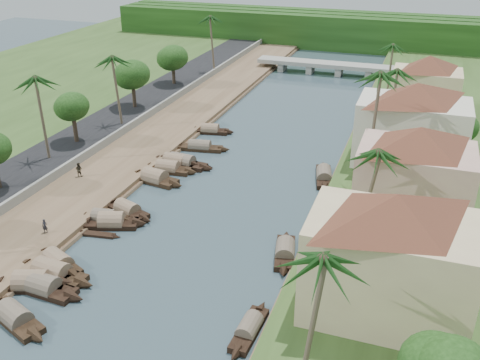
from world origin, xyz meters
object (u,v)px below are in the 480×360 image
(bridge, at_px, (325,66))
(building_near, at_px, (389,255))
(sampan_1, at_px, (31,283))
(person_near, at_px, (45,226))
(sampan_0, at_px, (15,318))

(bridge, bearing_deg, building_near, -75.61)
(sampan_1, bearing_deg, person_near, 98.97)
(sampan_0, bearing_deg, sampan_1, 133.47)
(sampan_1, xyz_separation_m, person_near, (-3.69, 6.88, 1.11))
(sampan_0, bearing_deg, building_near, 40.19)
(bridge, xyz_separation_m, sampan_0, (-8.13, -83.39, -1.31))
(person_near, bearing_deg, building_near, -18.93)
(bridge, xyz_separation_m, sampan_1, (-9.81, -79.31, -1.30))
(building_near, height_order, sampan_0, building_near)
(building_near, relative_size, sampan_0, 1.77)
(building_near, bearing_deg, bridge, 104.39)
(sampan_0, xyz_separation_m, person_near, (-5.37, 10.96, 1.12))
(bridge, height_order, person_near, bridge)
(bridge, distance_m, building_near, 76.54)
(bridge, height_order, sampan_0, bridge)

